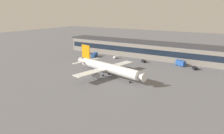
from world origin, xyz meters
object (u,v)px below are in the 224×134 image
follow_me_car (144,61)px  baggage_tug (115,57)px  catering_truck (180,63)px  airliner (107,68)px  belt_loader (88,52)px  fuel_truck (95,55)px  pushback_tractor (195,68)px

follow_me_car → baggage_tug: same height
baggage_tug → catering_truck: bearing=4.4°
airliner → catering_truck: size_ratio=7.10×
belt_loader → baggage_tug: (31.90, -2.91, -0.07)m
fuel_truck → follow_me_car: bearing=5.5°
belt_loader → fuel_truck: size_ratio=0.75×
belt_loader → pushback_tractor: size_ratio=1.22×
catering_truck → belt_loader: catering_truck is taller
catering_truck → pushback_tractor: bearing=-20.7°
catering_truck → baggage_tug: bearing=-175.6°
airliner → catering_truck: 57.69m
belt_loader → baggage_tug: 32.03m
follow_me_car → pushback_tractor: bearing=-0.1°
airliner → belt_loader: airliner is taller
catering_truck → belt_loader: size_ratio=1.14×
follow_me_car → pushback_tractor: (38.01, -0.06, -0.04)m
baggage_tug → follow_me_car: bearing=-0.1°
airliner → baggage_tug: 48.64m
airliner → fuel_truck: bearing=134.8°
airliner → follow_me_car: airliner is taller
belt_loader → fuel_truck: (13.28, -7.22, 0.73)m
airliner → pushback_tractor: (43.01, 43.75, -4.33)m
airliner → baggage_tug: bearing=115.2°
catering_truck → baggage_tug: (-52.58, -4.08, -1.21)m
catering_truck → follow_me_car: bearing=-171.3°
fuel_truck → pushback_tractor: bearing=2.9°
follow_me_car → pushback_tractor: 38.01m
follow_me_car → airliner: bearing=-96.5°
fuel_truck → catering_truck: bearing=6.7°
airliner → pushback_tractor: 61.50m
fuel_truck → baggage_tug: (18.62, 4.31, -0.80)m
fuel_truck → pushback_tractor: (82.25, 4.21, -0.83)m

